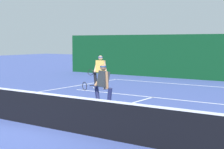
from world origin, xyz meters
TOP-DOWN VIEW (x-y plane):
  - ground_plane at (0.00, 0.00)m, footprint 80.00×80.00m
  - court_line_baseline_far at (0.00, 11.21)m, footprint 10.28×0.10m
  - court_line_service at (0.00, 6.31)m, footprint 8.38×0.10m
  - court_line_centre at (0.00, 3.20)m, footprint 0.10×6.40m
  - tennis_net at (0.00, 0.00)m, footprint 11.26×0.09m
  - player_near at (-0.22, 3.03)m, footprint 1.08×0.84m
  - player_far at (-3.32, 7.08)m, footprint 0.78×0.90m
  - tennis_ball at (3.64, 1.32)m, footprint 0.07×0.07m
  - back_fence_windscreen at (0.00, 13.93)m, footprint 21.99×0.12m

SIDE VIEW (x-z plane):
  - ground_plane at x=0.00m, z-range 0.00..0.00m
  - court_line_baseline_far at x=0.00m, z-range 0.00..0.01m
  - court_line_service at x=0.00m, z-range 0.00..0.01m
  - court_line_centre at x=0.00m, z-range 0.00..0.01m
  - tennis_ball at x=3.64m, z-range 0.00..0.07m
  - tennis_net at x=0.00m, z-range -0.04..1.03m
  - player_near at x=-0.22m, z-range 0.07..1.64m
  - player_far at x=-3.32m, z-range 0.08..1.75m
  - back_fence_windscreen at x=0.00m, z-range 0.00..2.78m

